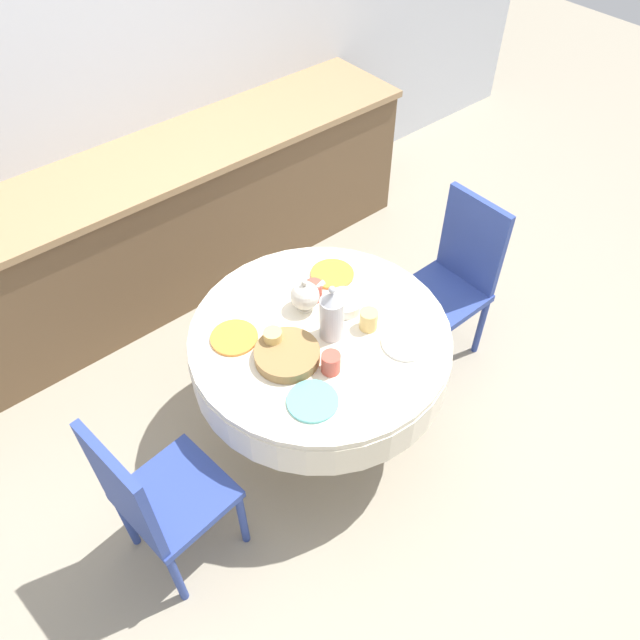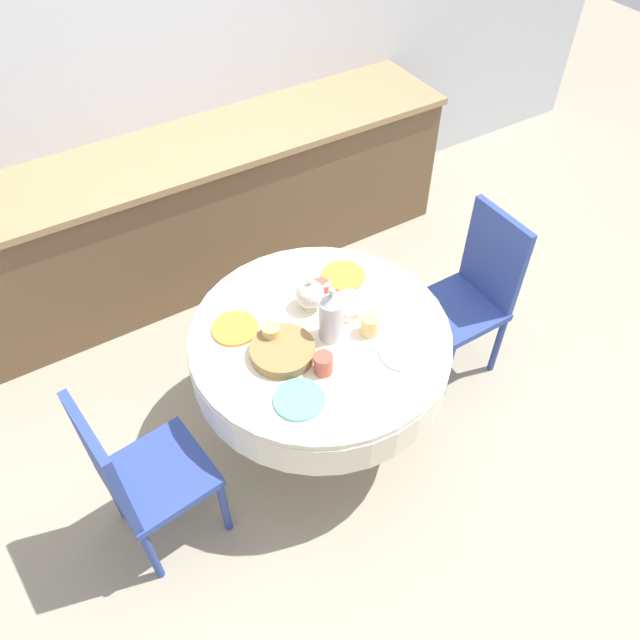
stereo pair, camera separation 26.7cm
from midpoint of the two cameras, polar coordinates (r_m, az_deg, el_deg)
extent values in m
plane|color=#9E937F|center=(3.31, 2.34, -9.82)|extent=(12.00, 12.00, 0.00)
cube|color=silver|center=(3.74, -13.34, 22.63)|extent=(7.00, 0.05, 2.60)
cube|color=brown|center=(3.90, -9.30, 9.35)|extent=(3.20, 0.60, 0.85)
cube|color=#A37F56|center=(3.65, -10.16, 14.90)|extent=(3.24, 0.64, 0.04)
cylinder|color=brown|center=(3.30, 2.35, -9.63)|extent=(0.44, 0.44, 0.04)
cylinder|color=brown|center=(3.08, 2.50, -6.93)|extent=(0.11, 0.11, 0.49)
cylinder|color=silver|center=(2.82, 2.71, -2.92)|extent=(1.17, 1.17, 0.18)
cylinder|color=silver|center=(2.74, 2.79, -1.51)|extent=(1.16, 1.16, 0.03)
cube|color=#2D428E|center=(3.37, 14.71, 0.89)|extent=(0.40, 0.40, 0.04)
cube|color=#2D428E|center=(3.30, 17.94, 5.44)|extent=(0.04, 0.38, 0.52)
cylinder|color=#2D428E|center=(3.36, 13.78, -4.73)|extent=(0.04, 0.04, 0.41)
cylinder|color=#2D428E|center=(3.51, 10.04, -0.95)|extent=(0.04, 0.04, 0.41)
cylinder|color=#2D428E|center=(3.56, 18.00, -2.29)|extent=(0.04, 0.04, 0.41)
cylinder|color=#2D428E|center=(3.70, 14.28, 1.19)|extent=(0.04, 0.04, 0.41)
cube|color=#2D428E|center=(2.73, -11.69, -13.88)|extent=(0.44, 0.44, 0.04)
cube|color=#2D428E|center=(2.47, -16.37, -12.76)|extent=(0.08, 0.38, 0.52)
cylinder|color=#2D428E|center=(3.04, -9.81, -11.91)|extent=(0.04, 0.04, 0.41)
cylinder|color=#2D428E|center=(2.87, -6.03, -16.78)|extent=(0.04, 0.04, 0.41)
cylinder|color=#2D428E|center=(2.99, -15.77, -15.21)|extent=(0.04, 0.04, 0.41)
cylinder|color=#2D428E|center=(2.83, -12.37, -20.45)|extent=(0.04, 0.04, 0.41)
cylinder|color=#60BCB7|center=(2.49, 1.16, -7.46)|extent=(0.21, 0.21, 0.01)
cylinder|color=#CC4C3D|center=(2.56, 3.30, -4.18)|extent=(0.08, 0.08, 0.09)
cylinder|color=white|center=(2.69, 10.48, -3.07)|extent=(0.21, 0.21, 0.01)
cylinder|color=#DBB766|center=(2.71, 7.38, -0.62)|extent=(0.08, 0.08, 0.09)
cylinder|color=orange|center=(2.74, -5.04, -0.92)|extent=(0.21, 0.21, 0.01)
cylinder|color=#DBB766|center=(2.66, -1.63, -1.46)|extent=(0.08, 0.08, 0.09)
cylinder|color=orange|center=(2.98, 4.72, 3.92)|extent=(0.21, 0.21, 0.01)
cylinder|color=#CC4C3D|center=(2.85, 2.74, 2.57)|extent=(0.08, 0.08, 0.09)
cylinder|color=#B2B2B7|center=(2.64, 3.91, -0.09)|extent=(0.11, 0.11, 0.21)
cone|color=#B2B2B7|center=(2.55, 4.06, 1.87)|extent=(0.09, 0.09, 0.05)
sphere|color=#B2B2B7|center=(2.52, 4.10, 2.51)|extent=(0.03, 0.03, 0.03)
cylinder|color=silver|center=(2.83, 1.78, 1.18)|extent=(0.07, 0.07, 0.01)
sphere|color=silver|center=(2.78, 1.82, 2.21)|extent=(0.13, 0.13, 0.13)
cylinder|color=silver|center=(2.81, 3.15, 2.88)|extent=(0.08, 0.02, 0.05)
sphere|color=silver|center=(2.73, 1.85, 3.42)|extent=(0.03, 0.03, 0.03)
cylinder|color=olive|center=(2.62, -0.54, -3.00)|extent=(0.28, 0.28, 0.05)
cylinder|color=silver|center=(2.82, 5.47, 1.16)|extent=(0.17, 0.17, 0.05)
camera|label=1|loc=(0.13, -87.13, 3.05)|focal=35.00mm
camera|label=2|loc=(0.13, 92.87, -3.05)|focal=35.00mm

